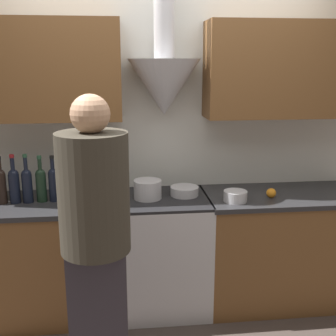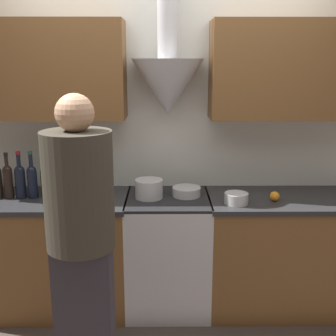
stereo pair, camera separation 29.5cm
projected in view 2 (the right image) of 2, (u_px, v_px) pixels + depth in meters
name	position (u px, v px, depth m)	size (l,w,h in m)	color
ground_plane	(168.00, 328.00, 3.02)	(12.00, 12.00, 0.00)	#423833
wall_back	(169.00, 115.00, 3.24)	(8.40, 0.53, 2.60)	silver
counter_left	(54.00, 253.00, 3.22)	(1.15, 0.62, 0.88)	brown
counter_right	(285.00, 252.00, 3.23)	(1.20, 0.62, 0.88)	brown
stove_range	(168.00, 252.00, 3.22)	(0.62, 0.60, 0.88)	silver
wine_bottle_2	(8.00, 180.00, 3.07)	(0.07, 0.07, 0.34)	black
wine_bottle_3	(20.00, 179.00, 3.07)	(0.08, 0.08, 0.35)	black
wine_bottle_4	(32.00, 180.00, 3.07)	(0.07, 0.07, 0.35)	black
wine_bottle_5	(46.00, 179.00, 3.09)	(0.07, 0.07, 0.34)	black
wine_bottle_6	(57.00, 179.00, 3.09)	(0.07, 0.07, 0.33)	black
wine_bottle_7	(68.00, 181.00, 3.08)	(0.08, 0.08, 0.31)	black
stock_pot	(149.00, 189.00, 3.09)	(0.20, 0.20, 0.14)	silver
mixing_bowl	(186.00, 191.00, 3.14)	(0.21, 0.21, 0.07)	silver
orange_fruit	(275.00, 196.00, 3.03)	(0.07, 0.07, 0.07)	orange
saucepan	(236.00, 198.00, 2.97)	(0.17, 0.17, 0.08)	silver
person_foreground_left	(81.00, 240.00, 2.23)	(0.36, 0.36, 1.71)	#38333D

